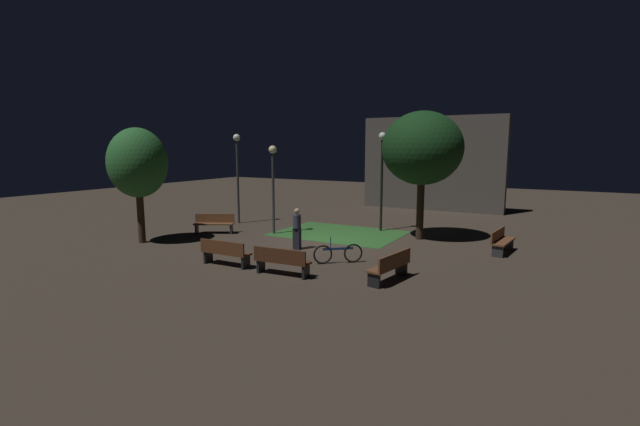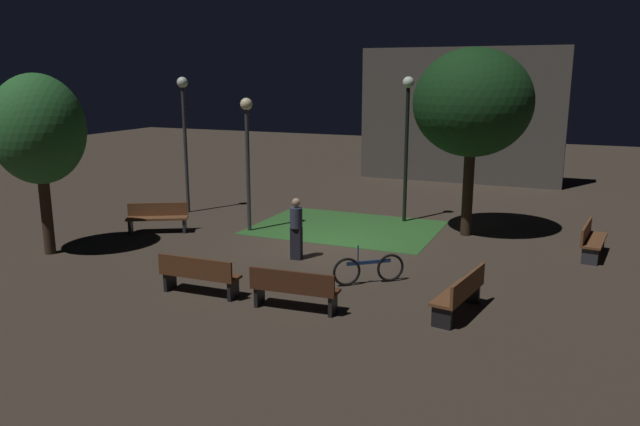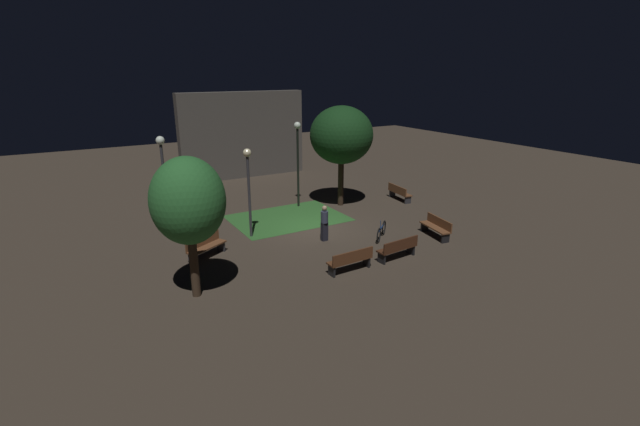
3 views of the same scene
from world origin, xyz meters
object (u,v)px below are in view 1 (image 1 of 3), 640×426
object	(u,v)px
lamp_post_plaza_east	(273,173)
bench_corner	(225,252)
tree_right_canopy	(422,149)
bicycle	(338,253)
lamp_post_path_center	(237,163)
lamp_post_plaza_west	(382,165)
pedestrian	(297,228)
bench_near_trees	(214,223)
bench_back_row	(281,261)
bench_front_left	(391,266)
bench_path_side	(501,240)
tree_left_canopy	(138,163)

from	to	relation	value
lamp_post_plaza_east	bench_corner	bearing A→B (deg)	-71.48
tree_right_canopy	bicycle	size ratio (longest dim) A/B	3.98
bicycle	lamp_post_path_center	bearing A→B (deg)	150.44
lamp_post_plaza_west	pedestrian	bearing A→B (deg)	-105.56
pedestrian	bench_near_trees	bearing A→B (deg)	170.17
bicycle	pedestrian	distance (m)	2.61
bench_near_trees	bicycle	world-z (taller)	bicycle
bench_back_row	lamp_post_plaza_west	bearing A→B (deg)	90.23
lamp_post_path_center	pedestrian	xyz separation A→B (m)	(5.84, -3.56, -2.27)
bench_corner	bench_back_row	xyz separation A→B (m)	(2.28, 0.00, 0.00)
bench_corner	bench_front_left	bearing A→B (deg)	11.34
bench_corner	bench_near_trees	bearing A→B (deg)	135.97
lamp_post_plaza_east	lamp_post_plaza_west	size ratio (longest dim) A/B	0.87
tree_right_canopy	lamp_post_path_center	distance (m)	9.48
bench_corner	bench_path_side	world-z (taller)	same
bench_back_row	bench_near_trees	bearing A→B (deg)	147.81
bench_front_left	bench_near_trees	bearing A→B (deg)	162.62
bench_corner	bench_path_side	xyz separation A→B (m)	(7.80, 6.49, 0.00)
bench_back_row	tree_right_canopy	world-z (taller)	tree_right_canopy
bicycle	tree_left_canopy	bearing A→B (deg)	-173.08
tree_left_canopy	lamp_post_plaza_east	size ratio (longest dim) A/B	1.18
bench_back_row	bench_front_left	world-z (taller)	same
bench_back_row	tree_left_canopy	size ratio (longest dim) A/B	0.39
bench_back_row	bench_near_trees	size ratio (longest dim) A/B	1.01
bench_near_trees	bench_path_side	distance (m)	12.28
bench_path_side	lamp_post_plaza_west	distance (m)	6.44
lamp_post_plaza_east	lamp_post_plaza_west	distance (m)	5.07
bench_corner	tree_left_canopy	size ratio (longest dim) A/B	0.38
lamp_post_path_center	bicycle	world-z (taller)	lamp_post_path_center
lamp_post_path_center	lamp_post_plaza_west	xyz separation A→B (m)	(7.28, 1.61, 0.01)
tree_right_canopy	lamp_post_plaza_east	distance (m)	6.62
lamp_post_plaza_west	bicycle	bearing A→B (deg)	-81.88
bench_back_row	bench_path_side	xyz separation A→B (m)	(5.52, 6.49, 0.00)
lamp_post_plaza_east	lamp_post_plaza_west	bearing A→B (deg)	36.95
lamp_post_path_center	pedestrian	size ratio (longest dim) A/B	2.86
tree_right_canopy	lamp_post_plaza_east	bearing A→B (deg)	-161.40
tree_left_canopy	lamp_post_path_center	bearing A→B (deg)	85.56
bench_corner	tree_left_canopy	xyz separation A→B (m)	(-5.48, 1.12, 2.80)
bench_corner	bench_path_side	distance (m)	10.14
bench_path_side	tree_left_canopy	xyz separation A→B (m)	(-13.27, -5.37, 2.80)
bench_path_side	lamp_post_plaza_west	xyz separation A→B (m)	(-5.55, 1.91, 2.65)
bench_front_left	lamp_post_plaza_east	bearing A→B (deg)	149.32
bench_path_side	lamp_post_plaza_east	xyz separation A→B (m)	(-9.59, -1.13, 2.29)
bench_near_trees	bicycle	xyz separation A→B (m)	(7.38, -1.95, -0.14)
lamp_post_plaza_east	lamp_post_plaza_west	world-z (taller)	lamp_post_plaza_west
bench_front_left	lamp_post_plaza_east	size ratio (longest dim) A/B	0.46
bench_path_side	pedestrian	size ratio (longest dim) A/B	1.14
tree_left_canopy	bicycle	size ratio (longest dim) A/B	3.46
bench_front_left	lamp_post_path_center	size ratio (longest dim) A/B	0.40
tree_left_canopy	lamp_post_path_center	distance (m)	5.70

